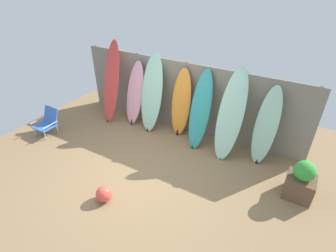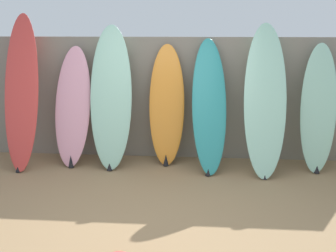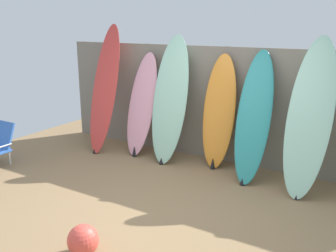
# 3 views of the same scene
# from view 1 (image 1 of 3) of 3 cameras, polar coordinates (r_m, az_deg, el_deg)

# --- Properties ---
(ground) EXTENTS (7.68, 7.68, 0.00)m
(ground) POSITION_cam_1_polar(r_m,az_deg,el_deg) (5.78, -5.70, -9.36)
(ground) COLOR #8E704C
(fence_back) EXTENTS (6.08, 0.11, 1.80)m
(fence_back) POSITION_cam_1_polar(r_m,az_deg,el_deg) (6.73, 3.74, 6.35)
(fence_back) COLOR gray
(fence_back) RESTS_ON ground
(surfboard_red_0) EXTENTS (0.54, 0.81, 2.14)m
(surfboard_red_0) POSITION_cam_1_polar(r_m,az_deg,el_deg) (7.31, -12.24, 9.21)
(surfboard_red_0) COLOR #D13D38
(surfboard_red_0) RESTS_ON ground
(surfboard_pink_1) EXTENTS (0.57, 0.60, 1.69)m
(surfboard_pink_1) POSITION_cam_1_polar(r_m,az_deg,el_deg) (7.09, -7.24, 6.94)
(surfboard_pink_1) COLOR pink
(surfboard_pink_1) RESTS_ON ground
(surfboard_seafoam_2) EXTENTS (0.61, 0.65, 1.98)m
(surfboard_seafoam_2) POSITION_cam_1_polar(r_m,az_deg,el_deg) (6.70, -3.57, 7.03)
(surfboard_seafoam_2) COLOR #9ED6BC
(surfboard_seafoam_2) RESTS_ON ground
(surfboard_orange_3) EXTENTS (0.51, 0.41, 1.71)m
(surfboard_orange_3) POSITION_cam_1_polar(r_m,az_deg,el_deg) (6.52, 2.85, 4.97)
(surfboard_orange_3) COLOR orange
(surfboard_orange_3) RESTS_ON ground
(surfboard_teal_4) EXTENTS (0.53, 0.80, 1.80)m
(surfboard_teal_4) POSITION_cam_1_polar(r_m,az_deg,el_deg) (6.15, 7.05, 3.44)
(surfboard_teal_4) COLOR teal
(surfboard_teal_4) RESTS_ON ground
(surfboard_seafoam_5) EXTENTS (0.58, 0.78, 2.00)m
(surfboard_seafoam_5) POSITION_cam_1_polar(r_m,az_deg,el_deg) (5.85, 13.48, 2.27)
(surfboard_seafoam_5) COLOR #9ED6BC
(surfboard_seafoam_5) RESTS_ON ground
(surfboard_seafoam_6) EXTENTS (0.52, 0.52, 1.74)m
(surfboard_seafoam_6) POSITION_cam_1_polar(r_m,az_deg,el_deg) (5.91, 20.55, -0.15)
(surfboard_seafoam_6) COLOR #9ED6BC
(surfboard_seafoam_6) RESTS_ON ground
(beach_chair) EXTENTS (0.50, 0.56, 0.65)m
(beach_chair) POSITION_cam_1_polar(r_m,az_deg,el_deg) (7.45, -24.75, 0.96)
(beach_chair) COLOR silver
(beach_chair) RESTS_ON ground
(planter_box) EXTENTS (0.50, 0.46, 0.81)m
(planter_box) POSITION_cam_1_polar(r_m,az_deg,el_deg) (5.54, 26.97, -10.69)
(planter_box) COLOR brown
(planter_box) RESTS_ON ground
(beach_ball) EXTENTS (0.30, 0.30, 0.30)m
(beach_ball) POSITION_cam_1_polar(r_m,az_deg,el_deg) (5.17, -13.78, -14.18)
(beach_ball) COLOR #E54C3F
(beach_ball) RESTS_ON ground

